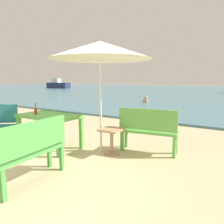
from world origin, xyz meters
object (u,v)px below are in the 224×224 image
(boat_fishing_trawler, at_px, (58,85))
(side_table_wood, at_px, (112,137))
(patio_umbrella, at_px, (100,50))
(swimmer_person, at_px, (146,100))
(picnic_table_green, at_px, (50,119))
(bench_green_right, at_px, (148,128))
(bench_green_left, at_px, (32,148))
(beer_bottle_amber, at_px, (36,110))

(boat_fishing_trawler, bearing_deg, side_table_wood, -41.22)
(patio_umbrella, height_order, swimmer_person, patio_umbrella)
(picnic_table_green, height_order, patio_umbrella, patio_umbrella)
(picnic_table_green, relative_size, swimmer_person, 3.41)
(side_table_wood, relative_size, bench_green_right, 0.43)
(picnic_table_green, relative_size, bench_green_left, 1.14)
(bench_green_left, relative_size, boat_fishing_trawler, 0.26)
(patio_umbrella, bearing_deg, side_table_wood, -2.22)
(beer_bottle_amber, bearing_deg, swimmer_person, 99.96)
(bench_green_left, bearing_deg, swimmer_person, 105.76)
(bench_green_right, bearing_deg, swimmer_person, 114.36)
(beer_bottle_amber, height_order, swimmer_person, beer_bottle_amber)
(picnic_table_green, distance_m, bench_green_right, 2.20)
(side_table_wood, xyz_separation_m, bench_green_right, (0.60, 0.46, 0.19))
(beer_bottle_amber, xyz_separation_m, bench_green_right, (2.28, 1.01, -0.31))
(patio_umbrella, height_order, boat_fishing_trawler, patio_umbrella)
(picnic_table_green, bearing_deg, boat_fishing_trawler, 136.74)
(bench_green_right, bearing_deg, patio_umbrella, -152.94)
(patio_umbrella, height_order, bench_green_right, patio_umbrella)
(beer_bottle_amber, distance_m, swimmer_person, 10.05)
(patio_umbrella, height_order, side_table_wood, patio_umbrella)
(beer_bottle_amber, xyz_separation_m, bench_green_left, (1.38, -1.14, -0.31))
(bench_green_right, height_order, boat_fishing_trawler, boat_fishing_trawler)
(bench_green_left, bearing_deg, bench_green_right, 67.06)
(picnic_table_green, height_order, bench_green_left, bench_green_left)
(swimmer_person, bearing_deg, bench_green_right, -65.64)
(patio_umbrella, distance_m, side_table_wood, 1.79)
(side_table_wood, bearing_deg, patio_umbrella, 177.78)
(patio_umbrella, xyz_separation_m, bench_green_left, (-0.02, -1.69, -1.58))
(bench_green_left, height_order, bench_green_right, same)
(beer_bottle_amber, height_order, side_table_wood, beer_bottle_amber)
(bench_green_right, height_order, swimmer_person, bench_green_right)
(picnic_table_green, relative_size, beer_bottle_amber, 5.28)
(bench_green_right, distance_m, swimmer_person, 9.75)
(picnic_table_green, bearing_deg, patio_umbrella, 19.11)
(bench_green_right, relative_size, boat_fishing_trawler, 0.26)
(boat_fishing_trawler, bearing_deg, beer_bottle_amber, -43.75)
(patio_umbrella, distance_m, swimmer_person, 10.02)
(picnic_table_green, relative_size, boat_fishing_trawler, 0.30)
(beer_bottle_amber, relative_size, bench_green_left, 0.22)
(swimmer_person, height_order, boat_fishing_trawler, boat_fishing_trawler)
(side_table_wood, height_order, swimmer_person, side_table_wood)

